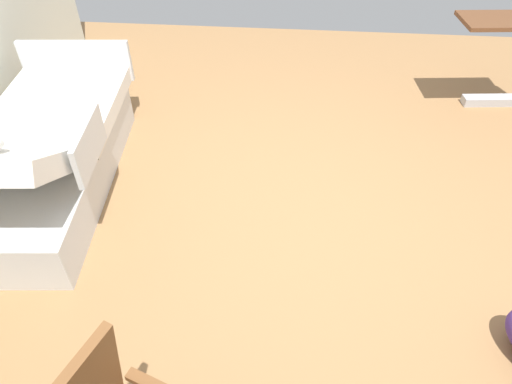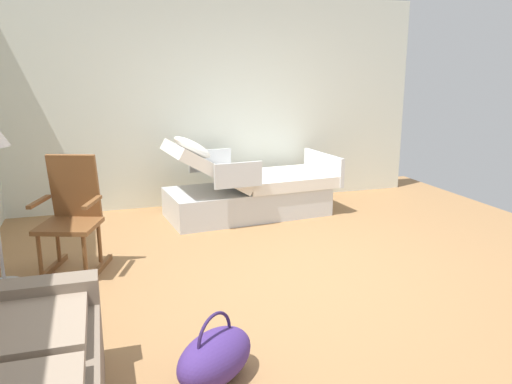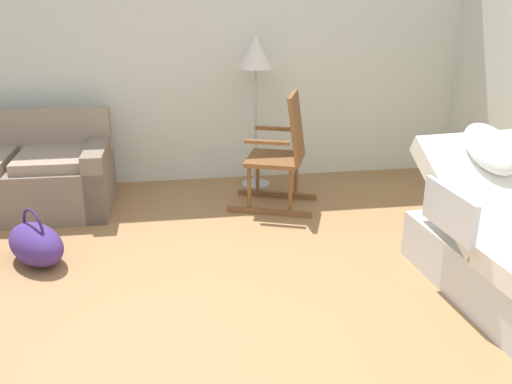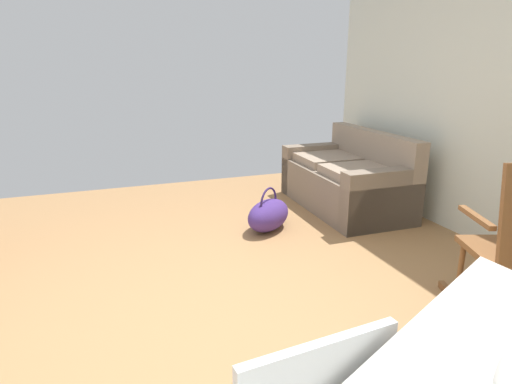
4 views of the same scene
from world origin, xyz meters
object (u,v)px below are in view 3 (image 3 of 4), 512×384
at_px(floor_lamp, 256,63).
at_px(rocking_chair, 282,154).
at_px(couch, 19,178).
at_px(duffel_bag, 36,244).

bearing_deg(floor_lamp, rocking_chair, -74.73).
distance_m(couch, rocking_chair, 2.36).
height_order(couch, duffel_bag, couch).
height_order(couch, rocking_chair, rocking_chair).
relative_size(rocking_chair, duffel_bag, 1.65).
xyz_separation_m(couch, rocking_chair, (2.34, -0.27, 0.20)).
xyz_separation_m(rocking_chair, floor_lamp, (-0.15, 0.57, 0.72)).
height_order(rocking_chair, duffel_bag, rocking_chair).
xyz_separation_m(couch, floor_lamp, (2.18, 0.30, 0.92)).
xyz_separation_m(couch, duffel_bag, (0.35, -1.08, -0.15)).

